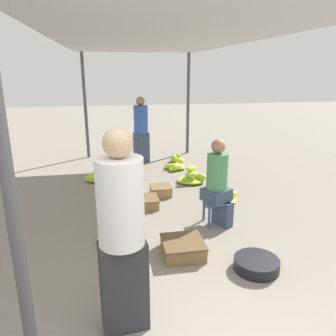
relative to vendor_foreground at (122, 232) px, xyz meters
name	(u,v)px	position (x,y,z in m)	size (l,w,h in m)	color
canopy_post_front_left	(15,227)	(-0.63, -0.56, 0.38)	(0.08, 0.08, 2.61)	#4C4C51
canopy_post_back_left	(85,107)	(-0.63, 6.10, 0.38)	(0.08, 0.08, 2.61)	#4C4C51
canopy_post_back_right	(188,105)	(2.02, 6.10, 0.38)	(0.08, 0.08, 2.61)	#4C4C51
canopy_tarp	(156,39)	(0.69, 2.77, 1.71)	(3.04, 7.07, 0.04)	#B2B2B7
vendor_foreground	(122,232)	(0.00, 0.00, 0.00)	(0.42, 0.42, 1.78)	#2D2D33
stool	(216,204)	(1.41, 1.81, -0.62)	(0.34, 0.34, 0.37)	#384C84
vendor_seated	(218,182)	(1.43, 1.80, -0.27)	(0.46, 0.46, 1.27)	#384766
basin_black	(256,264)	(1.51, 0.60, -0.85)	(0.51, 0.51, 0.14)	black
banana_pile_left_0	(117,237)	(-0.03, 1.49, -0.83)	(0.56, 0.44, 0.29)	#90BE32
banana_pile_left_1	(121,215)	(0.04, 2.11, -0.82)	(0.37, 0.45, 0.26)	#9BC230
banana_pile_left_2	(97,177)	(-0.37, 4.12, -0.85)	(0.50, 0.59, 0.19)	#79B536
banana_pile_right_0	(222,197)	(1.78, 2.56, -0.83)	(0.56, 0.56, 0.30)	#CAD528
banana_pile_right_1	(192,178)	(1.54, 3.67, -0.82)	(0.61, 0.54, 0.35)	#8BBC33
banana_pile_right_2	(177,159)	(1.54, 5.20, -0.84)	(0.36, 0.46, 0.22)	yellow
banana_pile_right_3	(175,167)	(1.37, 4.62, -0.86)	(0.49, 0.52, 0.17)	#A8C82E
crate_near	(161,191)	(0.80, 3.09, -0.84)	(0.38, 0.38, 0.17)	#9E7A4C
crate_mid	(145,202)	(0.46, 2.61, -0.84)	(0.43, 0.43, 0.16)	olive
crate_far	(183,248)	(0.75, 1.05, -0.83)	(0.50, 0.50, 0.19)	brown
shopper_walking_mid	(141,129)	(0.69, 5.36, -0.10)	(0.43, 0.43, 1.59)	#384766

